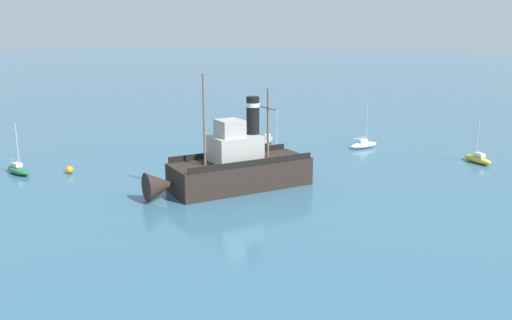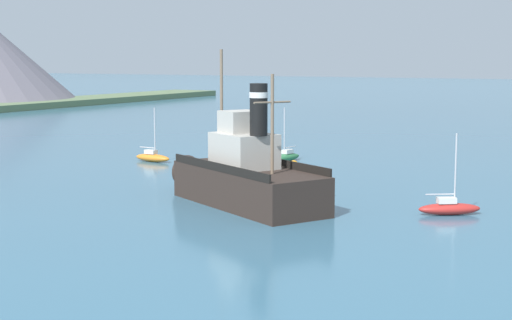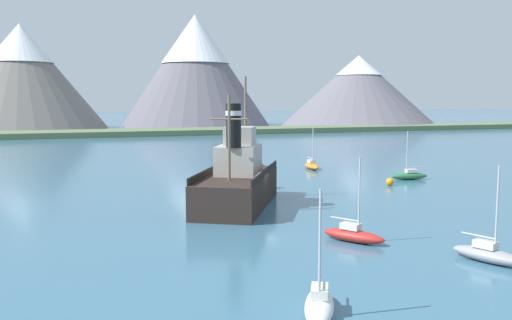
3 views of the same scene
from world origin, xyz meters
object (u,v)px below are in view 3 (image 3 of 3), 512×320
at_px(sailboat_white, 319,304).
at_px(sailboat_grey, 489,254).
at_px(sailboat_orange, 312,165).
at_px(mooring_buoy, 390,182).
at_px(sailboat_red, 353,234).
at_px(old_tugboat, 239,181).
at_px(sailboat_green, 409,175).

relative_size(sailboat_white, sailboat_grey, 1.00).
bearing_deg(sailboat_white, sailboat_orange, 65.89).
height_order(sailboat_white, mooring_buoy, sailboat_white).
bearing_deg(mooring_buoy, sailboat_red, -127.98).
bearing_deg(mooring_buoy, sailboat_grey, -110.88).
bearing_deg(sailboat_red, sailboat_orange, 69.77).
bearing_deg(old_tugboat, sailboat_white, -98.81).
height_order(sailboat_red, sailboat_orange, same).
bearing_deg(old_tugboat, sailboat_orange, 51.06).
bearing_deg(sailboat_red, sailboat_green, 48.75).
xyz_separation_m(sailboat_red, sailboat_orange, (11.02, 29.91, 0.00)).
bearing_deg(old_tugboat, sailboat_grey, -67.32).
height_order(sailboat_white, sailboat_green, same).
relative_size(sailboat_green, sailboat_grey, 1.00).
height_order(sailboat_orange, mooring_buoy, sailboat_orange).
bearing_deg(sailboat_grey, mooring_buoy, 69.12).
height_order(sailboat_green, sailboat_orange, same).
height_order(sailboat_green, sailboat_red, same).
distance_m(old_tugboat, sailboat_orange, 22.44).
distance_m(sailboat_green, sailboat_grey, 27.94).
relative_size(sailboat_green, mooring_buoy, 6.75).
distance_m(sailboat_red, sailboat_orange, 31.88).
bearing_deg(sailboat_red, old_tugboat, 103.75).
xyz_separation_m(sailboat_white, sailboat_green, (23.38, 28.35, 0.00)).
bearing_deg(sailboat_orange, sailboat_grey, -100.38).
relative_size(sailboat_white, sailboat_green, 1.00).
distance_m(sailboat_red, mooring_buoy, 21.16).
relative_size(sailboat_white, sailboat_red, 1.00).
xyz_separation_m(sailboat_grey, sailboat_orange, (6.51, 35.53, 0.00)).
relative_size(old_tugboat, sailboat_green, 2.91).
relative_size(sailboat_red, sailboat_orange, 1.00).
height_order(sailboat_white, sailboat_grey, same).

